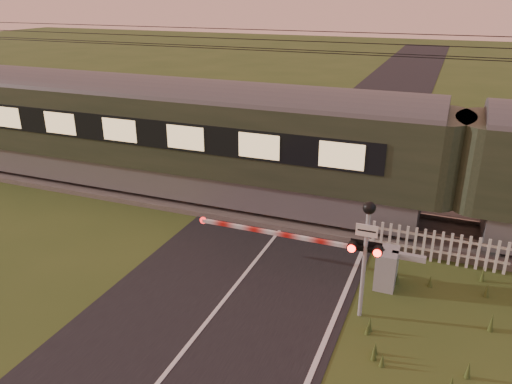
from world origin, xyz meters
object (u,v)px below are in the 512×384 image
at_px(boom_gate, 375,264).
at_px(train, 458,167).
at_px(crossing_signal, 366,240).
at_px(picket_fence, 437,246).

bearing_deg(boom_gate, train, 64.78).
distance_m(crossing_signal, picket_fence, 4.00).
xyz_separation_m(boom_gate, picket_fence, (1.46, 1.78, -0.09)).
height_order(crossing_signal, picket_fence, crossing_signal).
relative_size(boom_gate, picket_fence, 1.67).
xyz_separation_m(train, crossing_signal, (-1.80, -5.25, -0.27)).
bearing_deg(crossing_signal, picket_fence, 65.54).
distance_m(train, picket_fence, 2.64).
xyz_separation_m(train, picket_fence, (-0.28, -1.89, -1.81)).
xyz_separation_m(boom_gate, crossing_signal, (-0.07, -1.57, 1.45)).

